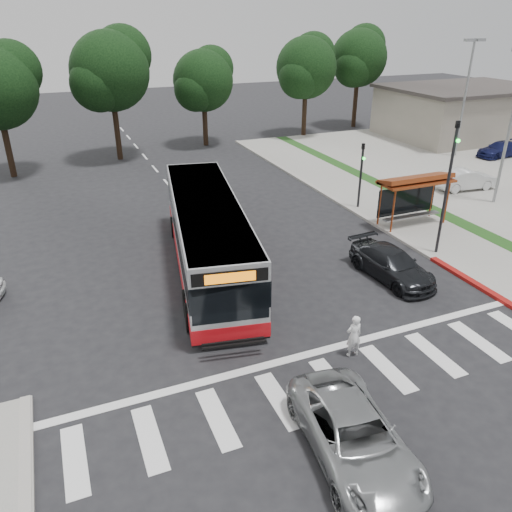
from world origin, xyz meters
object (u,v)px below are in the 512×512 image
pedestrian (354,336)px  dark_sedan (391,264)px  transit_bus (208,236)px  silver_suv_south (354,436)px

pedestrian → dark_sedan: (4.68, 4.22, -0.13)m
transit_bus → dark_sedan: bearing=-18.1°
dark_sedan → pedestrian: bearing=-141.9°
silver_suv_south → dark_sedan: bearing=55.1°
transit_bus → dark_sedan: transit_bus is taller
transit_bus → silver_suv_south: size_ratio=2.57×
pedestrian → dark_sedan: bearing=-137.6°
pedestrian → transit_bus: bearing=-72.1°
dark_sedan → silver_suv_south: (-7.07, -7.99, 0.03)m
transit_bus → dark_sedan: 8.35m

